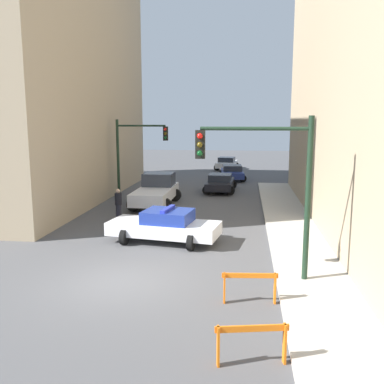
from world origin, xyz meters
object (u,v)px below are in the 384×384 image
Objects in this scene: pedestrian_crossing at (118,204)px; barrier_front at (252,338)px; traffic_light_near at (271,173)px; traffic_light_far at (134,147)px; parked_car_near at (220,182)px; parked_car_mid at (232,172)px; white_truck at (156,191)px; police_car at (165,226)px; barrier_mid at (250,283)px; parked_car_far at (227,163)px.

pedestrian_crossing reaches higher than barrier_front.
traffic_light_near is 5.79m from barrier_front.
traffic_light_near is at bearing -59.79° from traffic_light_far.
parked_car_mid is (0.67, 6.23, 0.00)m from parked_car_near.
white_truck reaches higher than barrier_front.
police_car is 2.97× the size of pedestrian_crossing.
barrier_mid is (-0.61, -1.83, -2.91)m from traffic_light_near.
pedestrian_crossing is at bearing 49.96° from police_car.
barrier_front is (2.13, -36.29, -0.06)m from parked_car_far.
parked_car_near is (-2.57, 17.24, -2.86)m from traffic_light_near.
pedestrian_crossing is (-7.30, 7.61, -2.67)m from traffic_light_near.
parked_car_far is at bearing 93.65° from barrier_mid.
traffic_light_near is 17.67m from parked_car_near.
barrier_mid is (-0.02, 3.13, 0.00)m from barrier_front.
parked_car_near is 0.97× the size of parked_car_far.
traffic_light_near reaches higher than parked_car_near.
police_car is at bearing -68.46° from traffic_light_far.
white_truck reaches higher than parked_car_mid.
traffic_light_near reaches higher than parked_car_far.
police_car is at bearing 136.26° from traffic_light_near.
traffic_light_near is 1.00× the size of traffic_light_far.
parked_car_near is at bearing 95.90° from barrier_mid.
traffic_light_near is at bearing -79.06° from parked_car_far.
white_truck is 3.26× the size of pedestrian_crossing.
white_truck is at bearing 23.59° from police_car.
police_car is (3.88, -9.82, -2.67)m from traffic_light_far.
barrier_mid is (2.12, -33.16, -0.06)m from parked_car_far.
parked_car_far is 2.69× the size of pedestrian_crossing.
traffic_light_far reaches higher than pedestrian_crossing.
white_truck is 6.53m from parked_car_near.
parked_car_mid is at bearing 92.65° from barrier_front.
traffic_light_far is at bearing -100.88° from parked_car_far.
parked_car_near is 2.76× the size of barrier_front.
pedestrian_crossing is at bearing -83.21° from traffic_light_far.
parked_car_far is 36.35m from barrier_front.
parked_car_far is (1.43, 27.35, -0.05)m from police_car.
barrier_mid is at bearing -92.06° from parked_car_mid.
pedestrian_crossing is at bearing -94.94° from parked_car_far.
white_truck is at bearing -47.07° from traffic_light_far.
traffic_light_far is 3.26× the size of barrier_mid.
parked_car_near is (1.58, 13.27, -0.05)m from police_car.
police_car is at bearing -87.03° from parked_car_far.
traffic_light_far is 3.70m from white_truck.
barrier_mid is at bearing -139.40° from police_car.
traffic_light_far is 1.16× the size of parked_car_far.
parked_car_far is at bearing 93.36° from barrier_front.
pedestrian_crossing is 1.05× the size of barrier_front.
barrier_mid is at bearing -67.37° from white_truck.
parked_car_mid is 25.34m from barrier_mid.
white_truck reaches higher than police_car.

